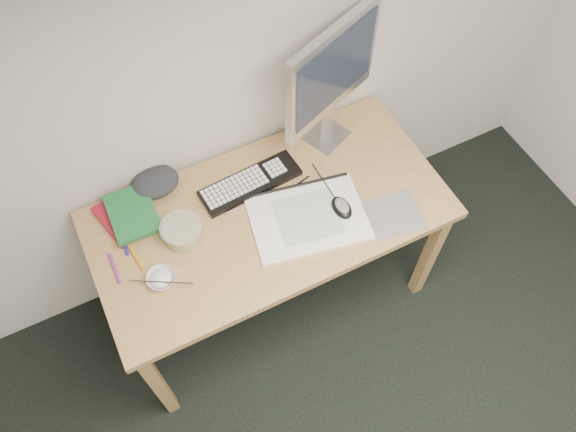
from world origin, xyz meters
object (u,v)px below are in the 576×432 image
desk (270,223)px  rice_bowl (161,279)px  keyboard (250,183)px  monitor (332,74)px  sketchpad (308,218)px

desk → rice_bowl: size_ratio=13.12×
keyboard → rice_bowl: size_ratio=3.89×
monitor → rice_bowl: bearing=178.8°
sketchpad → rice_bowl: size_ratio=4.14×
desk → monitor: 0.63m
keyboard → monitor: 0.53m
keyboard → monitor: monitor is taller
rice_bowl → sketchpad: bearing=-0.1°
sketchpad → monitor: 0.55m
desk → sketchpad: size_ratio=3.17×
rice_bowl → desk: bearing=10.8°
keyboard → rice_bowl: rice_bowl is taller
desk → sketchpad: (0.12, -0.09, 0.09)m
sketchpad → rice_bowl: rice_bowl is taller
keyboard → monitor: (0.40, 0.09, 0.35)m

